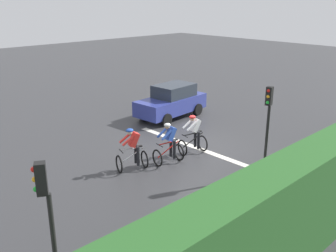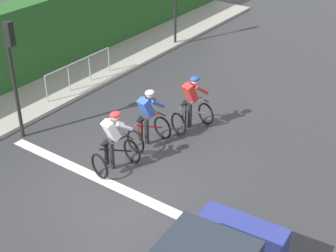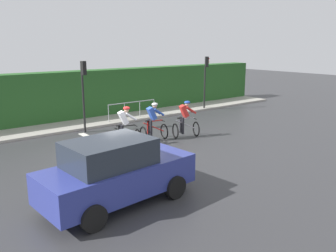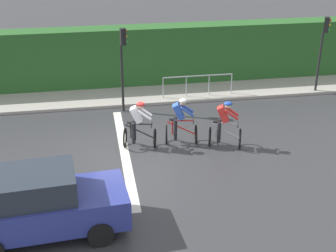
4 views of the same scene
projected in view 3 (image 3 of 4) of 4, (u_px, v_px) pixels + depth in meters
name	position (u px, v px, depth m)	size (l,w,h in m)	color
ground_plane	(124.00, 150.00, 13.84)	(80.00, 80.00, 0.00)	#333335
sidewalk_kerb	(104.00, 119.00, 19.12)	(2.80, 25.29, 0.12)	#9E998E
stone_wall_low	(97.00, 113.00, 19.75)	(0.44, 25.29, 0.58)	gray
hedge_wall	(93.00, 94.00, 19.74)	(1.10, 25.29, 2.68)	#265623
road_marking_stop_line	(119.00, 151.00, 13.69)	(7.00, 0.30, 0.01)	silver
cyclist_lead	(185.00, 120.00, 15.48)	(0.97, 1.23, 1.66)	black
cyclist_second	(153.00, 123.00, 14.99)	(0.84, 1.17, 1.66)	black
cyclist_mid	(125.00, 128.00, 14.09)	(0.90, 1.20, 1.66)	black
car_navy	(116.00, 172.00, 9.03)	(2.12, 4.22, 1.76)	navy
traffic_light_near_crossing	(84.00, 85.00, 16.13)	(0.23, 0.31, 3.34)	black
traffic_light_far_junction	(206.00, 75.00, 21.66)	(0.27, 0.29, 3.34)	black
pedestrian_railing_kerbside	(132.00, 106.00, 19.03)	(0.06, 3.00, 1.03)	#999EA3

